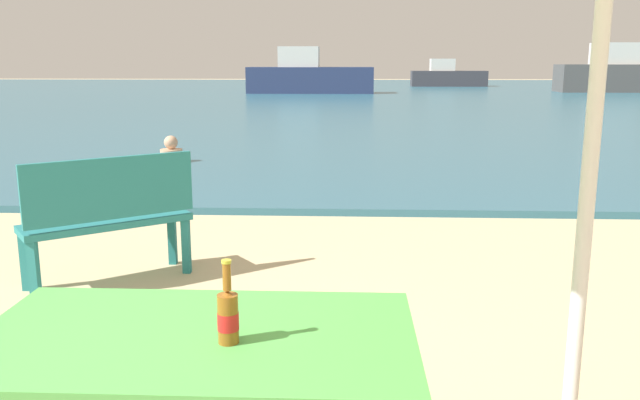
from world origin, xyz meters
name	(u,v)px	position (x,y,z in m)	size (l,w,h in m)	color
sea_water	(351,95)	(0.00, 30.00, 0.04)	(120.00, 50.00, 0.08)	#2D6075
picnic_table_green	(197,365)	(-0.54, 0.18, 0.65)	(1.40, 0.80, 0.76)	#4C9E47
beer_bottle_amber	(228,314)	(-0.42, 0.12, 0.85)	(0.07, 0.07, 0.26)	brown
bench_teal_center	(109,212)	(-1.79, 2.79, 0.54)	(1.17, 1.01, 0.95)	#237275
swimmer_person	(171,152)	(-2.81, 8.19, 0.24)	(0.34, 0.34, 0.41)	tan
boat_ferry	(309,76)	(-2.09, 30.81, 0.88)	(6.14, 1.67, 2.23)	navy
boat_tanker	(448,76)	(6.03, 40.19, 0.69)	(4.65, 1.27, 1.69)	#38383F
boat_sailboat	(623,74)	(13.83, 32.80, 0.96)	(6.73, 1.84, 2.45)	#4C4C4C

